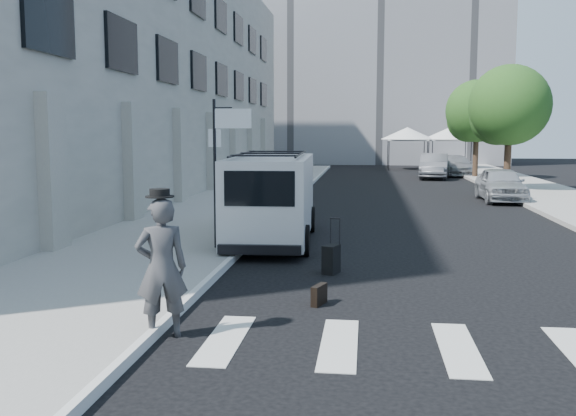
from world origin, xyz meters
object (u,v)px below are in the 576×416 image
(businessman, at_px, (162,268))
(suitcase, at_px, (331,259))
(cargo_van, at_px, (272,198))
(parked_car_b, at_px, (434,166))
(parked_car_a, at_px, (501,184))
(parked_car_c, at_px, (456,166))
(briefcase, at_px, (319,295))

(businessman, xyz_separation_m, suitcase, (2.15, 4.39, -0.70))
(cargo_van, height_order, parked_car_b, cargo_van)
(cargo_van, bearing_deg, businessman, -95.35)
(businessman, distance_m, suitcase, 4.93)
(suitcase, height_order, parked_car_a, parked_car_a)
(businessman, distance_m, parked_car_b, 32.59)
(parked_car_c, bearing_deg, parked_car_a, -96.56)
(parked_car_c, bearing_deg, briefcase, -106.98)
(briefcase, xyz_separation_m, parked_car_b, (4.92, 29.85, 0.60))
(briefcase, xyz_separation_m, parked_car_c, (6.62, 32.62, 0.49))
(businessman, height_order, parked_car_a, businessman)
(cargo_van, bearing_deg, parked_car_c, 70.02)
(suitcase, relative_size, parked_car_a, 0.27)
(suitcase, bearing_deg, briefcase, -70.76)
(parked_car_c, bearing_deg, cargo_van, -112.90)
(parked_car_a, height_order, parked_car_b, parked_car_b)
(businessman, bearing_deg, briefcase, -160.49)
(suitcase, distance_m, cargo_van, 4.18)
(businessman, bearing_deg, parked_car_a, -137.99)
(suitcase, xyz_separation_m, parked_car_c, (6.55, 30.21, 0.36))
(businessman, relative_size, suitcase, 1.76)
(suitcase, bearing_deg, parked_car_a, 87.68)
(briefcase, height_order, cargo_van, cargo_van)
(cargo_van, distance_m, parked_car_c, 27.80)
(cargo_van, relative_size, parked_car_b, 1.30)
(parked_car_a, xyz_separation_m, parked_car_b, (-1.41, 12.89, 0.05))
(parked_car_b, height_order, parked_car_c, parked_car_b)
(suitcase, distance_m, parked_car_a, 15.85)
(businessman, xyz_separation_m, cargo_van, (0.39, 8.08, 0.17))
(briefcase, bearing_deg, parked_car_b, 99.88)
(cargo_van, bearing_deg, briefcase, -77.13)
(cargo_van, relative_size, parked_car_c, 1.32)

